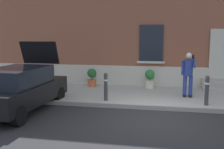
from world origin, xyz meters
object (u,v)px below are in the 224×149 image
at_px(bollard_near_person, 207,89).
at_px(planter_olive, 42,75).
at_px(hatchback_car_black, 20,88).
at_px(planter_cream, 150,78).
at_px(person_on_phone, 188,72).
at_px(bollard_far_left, 106,86).
at_px(planter_terracotta, 92,77).

relative_size(bollard_near_person, planter_olive, 1.22).
distance_m(hatchback_car_black, planter_cream, 5.87).
bearing_deg(planter_olive, planter_cream, -1.71).
height_order(bollard_near_person, planter_olive, bollard_near_person).
distance_m(bollard_near_person, planter_olive, 8.04).
bearing_deg(planter_cream, person_on_phone, -45.47).
height_order(person_on_phone, planter_cream, person_on_phone).
xyz_separation_m(bollard_near_person, planter_cream, (-2.10, 2.73, -0.11)).
xyz_separation_m(hatchback_car_black, planter_cream, (4.14, 4.15, -0.19)).
bearing_deg(hatchback_car_black, planter_cream, 45.08).
bearing_deg(hatchback_car_black, bollard_far_left, 28.11).
distance_m(hatchback_car_black, planter_terracotta, 4.26).
bearing_deg(hatchback_car_black, planter_terracotta, 70.24).
xyz_separation_m(planter_olive, planter_cream, (5.41, -0.16, 0.00)).
distance_m(person_on_phone, planter_olive, 7.20).
relative_size(person_on_phone, planter_cream, 2.04).
xyz_separation_m(bollard_far_left, planter_terracotta, (-1.23, 2.58, -0.11)).
height_order(hatchback_car_black, planter_olive, hatchback_car_black).
bearing_deg(planter_olive, planter_terracotta, -6.55).
relative_size(hatchback_car_black, planter_cream, 4.79).
bearing_deg(bollard_near_person, person_on_phone, 115.39).
bearing_deg(person_on_phone, bollard_near_person, -72.83).
bearing_deg(person_on_phone, planter_cream, 126.31).
bearing_deg(planter_olive, bollard_near_person, -21.06).
distance_m(bollard_near_person, bollard_far_left, 3.58).
height_order(planter_olive, planter_cream, same).
distance_m(bollard_near_person, planter_terracotta, 5.45).
height_order(planter_olive, planter_terracotta, same).
height_order(bollard_far_left, planter_cream, bollard_far_left).
height_order(hatchback_car_black, planter_terracotta, hatchback_car_black).
height_order(hatchback_car_black, bollard_far_left, hatchback_car_black).
relative_size(bollard_near_person, planter_terracotta, 1.22).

